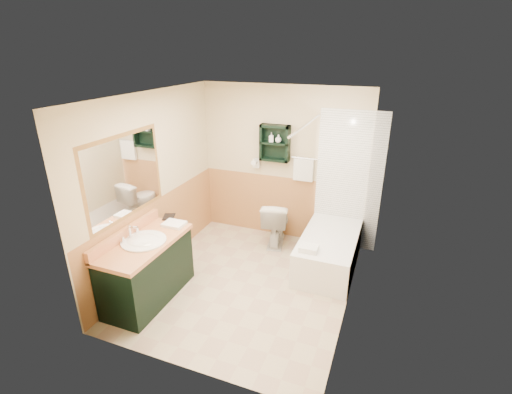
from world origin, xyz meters
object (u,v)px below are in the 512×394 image
(bathtub, at_px, (329,250))
(toilet, at_px, (276,222))
(vanity_book, at_px, (163,211))
(soap_bottle_b, at_px, (278,139))
(soap_bottle_a, at_px, (271,140))
(vanity, at_px, (148,270))
(hair_dryer, at_px, (257,163))
(wall_shelf, at_px, (275,143))

(bathtub, relative_size, toilet, 2.10)
(toilet, xyz_separation_m, vanity_book, (-1.18, -1.24, 0.53))
(soap_bottle_b, bearing_deg, toilet, -74.95)
(bathtub, xyz_separation_m, soap_bottle_a, (-1.08, 0.56, 1.35))
(vanity, bearing_deg, vanity_book, 104.52)
(hair_dryer, bearing_deg, vanity_book, -117.05)
(soap_bottle_a, bearing_deg, wall_shelf, 5.46)
(hair_dryer, xyz_separation_m, bathtub, (1.33, -0.59, -0.96))
(vanity_book, bearing_deg, hair_dryer, 40.35)
(wall_shelf, xyz_separation_m, hair_dryer, (-0.30, 0.02, -0.35))
(wall_shelf, distance_m, hair_dryer, 0.46)
(vanity, relative_size, vanity_book, 6.11)
(toilet, bearing_deg, wall_shelf, -73.44)
(hair_dryer, distance_m, vanity_book, 1.70)
(vanity_book, bearing_deg, vanity, -98.08)
(hair_dryer, relative_size, soap_bottle_a, 1.70)
(hair_dryer, relative_size, toilet, 0.34)
(wall_shelf, relative_size, soap_bottle_b, 4.56)
(bathtub, height_order, toilet, toilet)
(bathtub, xyz_separation_m, vanity_book, (-2.08, -0.90, 0.64))
(wall_shelf, xyz_separation_m, vanity_book, (-1.06, -1.46, -0.67))
(vanity, height_order, bathtub, vanity)
(bathtub, bearing_deg, wall_shelf, 151.00)
(wall_shelf, height_order, soap_bottle_a, wall_shelf)
(soap_bottle_a, distance_m, soap_bottle_b, 0.11)
(bathtub, distance_m, soap_bottle_b, 1.77)
(wall_shelf, xyz_separation_m, bathtub, (1.03, -0.57, -1.31))
(wall_shelf, relative_size, bathtub, 0.37)
(soap_bottle_a, xyz_separation_m, soap_bottle_b, (0.11, 0.00, 0.01))
(wall_shelf, relative_size, toilet, 0.77)
(bathtub, relative_size, soap_bottle_a, 10.61)
(soap_bottle_a, bearing_deg, vanity, -111.91)
(toilet, distance_m, vanity_book, 1.79)
(bathtub, distance_m, vanity_book, 2.36)
(soap_bottle_a, bearing_deg, bathtub, -27.60)
(wall_shelf, bearing_deg, soap_bottle_b, -4.99)
(hair_dryer, xyz_separation_m, vanity_book, (-0.76, -1.49, -0.32))
(toilet, xyz_separation_m, soap_bottle_a, (-0.17, 0.22, 1.25))
(toilet, distance_m, soap_bottle_a, 1.28)
(soap_bottle_a, bearing_deg, soap_bottle_b, 0.00)
(hair_dryer, bearing_deg, soap_bottle_b, -4.80)
(vanity_book, relative_size, soap_bottle_b, 1.66)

